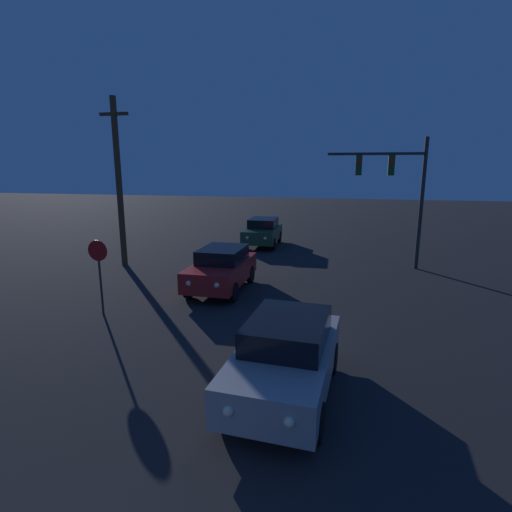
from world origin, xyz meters
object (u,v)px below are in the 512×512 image
(car_mid, at_px, (222,268))
(utility_pole, at_px, (119,181))
(car_near, at_px, (286,356))
(car_far, at_px, (263,231))
(stop_sign, at_px, (99,264))
(traffic_signal_mast, at_px, (398,183))

(car_mid, relative_size, utility_pole, 0.53)
(car_near, height_order, car_mid, same)
(car_mid, distance_m, utility_pole, 7.17)
(car_near, bearing_deg, car_far, -72.74)
(car_near, relative_size, stop_sign, 1.72)
(traffic_signal_mast, bearing_deg, car_near, -105.64)
(stop_sign, relative_size, utility_pole, 0.31)
(car_near, xyz_separation_m, car_mid, (-3.50, 6.71, 0.00))
(car_mid, height_order, traffic_signal_mast, traffic_signal_mast)
(car_near, bearing_deg, traffic_signal_mast, -101.77)
(car_mid, bearing_deg, stop_sign, 49.87)
(traffic_signal_mast, height_order, utility_pole, utility_pole)
(utility_pole, bearing_deg, car_near, -45.50)
(stop_sign, bearing_deg, utility_pole, 114.83)
(car_mid, height_order, car_far, same)
(car_mid, xyz_separation_m, traffic_signal_mast, (6.81, 5.10, 3.11))
(car_near, relative_size, car_far, 1.01)
(car_near, distance_m, car_mid, 7.57)
(car_near, height_order, stop_sign, stop_sign)
(traffic_signal_mast, bearing_deg, car_mid, -143.17)
(car_near, height_order, car_far, same)
(car_mid, bearing_deg, traffic_signal_mast, -142.55)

